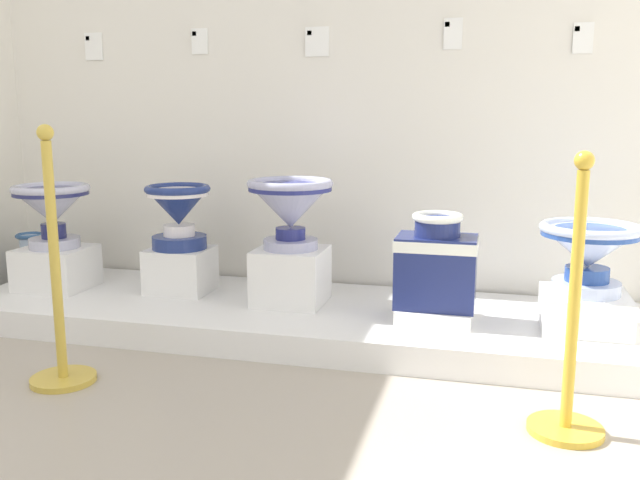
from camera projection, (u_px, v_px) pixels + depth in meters
The scene contains 21 objects.
ground_plane at pixel (176, 460), 2.16m from camera, with size 5.82×5.23×0.02m, color #A3998C.
wall_back at pixel (321, 39), 3.64m from camera, with size 4.02×0.06×2.92m, color silver.
display_platform at pixel (295, 317), 3.41m from camera, with size 3.39×0.95×0.13m, color white.
plinth_block_squat_floral at pixel (56, 268), 3.69m from camera, with size 0.36×0.33×0.23m, color white.
antique_toilet_squat_floral at pixel (52, 206), 3.63m from camera, with size 0.41×0.41×0.34m.
plinth_block_pale_glazed at pixel (181, 270), 3.61m from camera, with size 0.32×0.28×0.24m, color white.
antique_toilet_pale_glazed at pixel (178, 210), 3.55m from camera, with size 0.34×0.34×0.34m.
plinth_block_broad_patterned at pixel (291, 276), 3.40m from camera, with size 0.34×0.33×0.28m, color white.
antique_toilet_broad_patterned at pixel (290, 204), 3.33m from camera, with size 0.42×0.42×0.35m.
plinth_block_leftmost at pixel (435, 313), 3.14m from camera, with size 0.34×0.30×0.06m, color white.
antique_toilet_leftmost at pixel (436, 262), 3.10m from camera, with size 0.37×0.26×0.43m.
plinth_block_rightmost at pixel (584, 311), 3.00m from camera, with size 0.37×0.35×0.16m, color white.
antique_toilet_rightmost at pixel (589, 248), 2.94m from camera, with size 0.42×0.42×0.31m.
info_placard_first at pixel (94, 46), 3.95m from camera, with size 0.11×0.01×0.16m.
info_placard_second at pixel (200, 41), 3.78m from camera, with size 0.10×0.01×0.14m.
info_placard_third at pixel (317, 41), 3.61m from camera, with size 0.13×0.01×0.15m.
info_placard_fourth at pixel (453, 33), 3.43m from camera, with size 0.09×0.01×0.15m.
info_placard_fifth at pixel (583, 38), 3.29m from camera, with size 0.09×0.01×0.15m.
decorative_vase_corner at pixel (32, 270), 4.05m from camera, with size 0.27×0.27×0.37m.
stanchion_post_near_left at pixel (58, 309), 2.70m from camera, with size 0.26×0.26×1.03m.
stanchion_post_near_right at pixel (570, 354), 2.27m from camera, with size 0.26×0.26×0.96m.
Camera 1 is at (2.86, -1.20, 1.08)m, focal length 38.14 mm.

